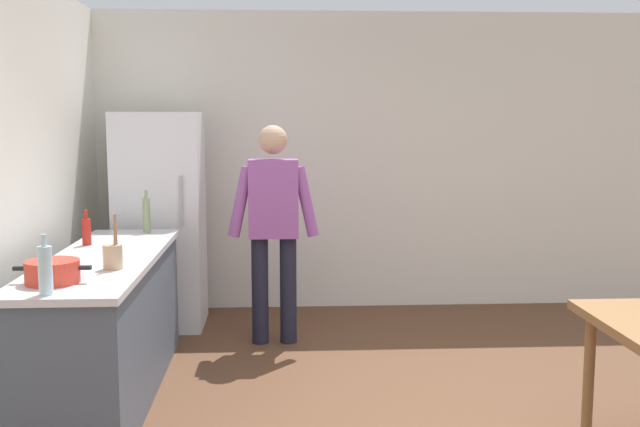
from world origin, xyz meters
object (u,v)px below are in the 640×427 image
utensil_jar (113,256)px  bottle_vinegar_tall (147,215)px  refrigerator (161,220)px  cooking_pot (52,272)px  bottle_water_clear (45,270)px  person (274,219)px  bottle_sauce_red (86,231)px

utensil_jar → bottle_vinegar_tall: (-0.04, 1.34, 0.06)m
refrigerator → cooking_pot: bearing=-94.7°
bottle_vinegar_tall → bottle_water_clear: bearing=-94.4°
person → utensil_jar: bearing=-122.0°
refrigerator → cooking_pot: refrigerator is taller
person → cooking_pot: bearing=-122.6°
refrigerator → bottle_water_clear: bearing=-93.2°
refrigerator → bottle_sauce_red: (-0.31, -1.18, 0.10)m
utensil_jar → bottle_sauce_red: utensil_jar is taller
person → bottle_vinegar_tall: (-0.95, -0.10, 0.06)m
bottle_sauce_red → cooking_pot: bearing=-84.3°
utensil_jar → bottle_vinegar_tall: 1.35m
cooking_pot → refrigerator: bearing=85.3°
refrigerator → person: refrigerator is taller
refrigerator → utensil_jar: refrigerator is taller
bottle_water_clear → cooking_pot: bearing=100.0°
refrigerator → bottle_sauce_red: refrigerator is taller
person → bottle_vinegar_tall: size_ratio=5.31×
bottle_vinegar_tall → bottle_sauce_red: bearing=-120.5°
bottle_vinegar_tall → utensil_jar: bearing=-88.2°
cooking_pot → bottle_water_clear: bottle_water_clear is taller
utensil_jar → bottle_vinegar_tall: size_ratio=1.00×
utensil_jar → bottle_water_clear: utensil_jar is taller
cooking_pot → bottle_vinegar_tall: (0.19, 1.69, 0.08)m
refrigerator → utensil_jar: 2.00m
utensil_jar → refrigerator: bearing=91.3°
person → cooking_pot: (-1.14, -1.79, -0.02)m
utensil_jar → bottle_sauce_red: 0.89m
utensil_jar → person: bearing=58.0°
bottle_sauce_red → refrigerator: bearing=75.4°
cooking_pot → bottle_water_clear: 0.27m
utensil_jar → bottle_sauce_red: bearing=113.5°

